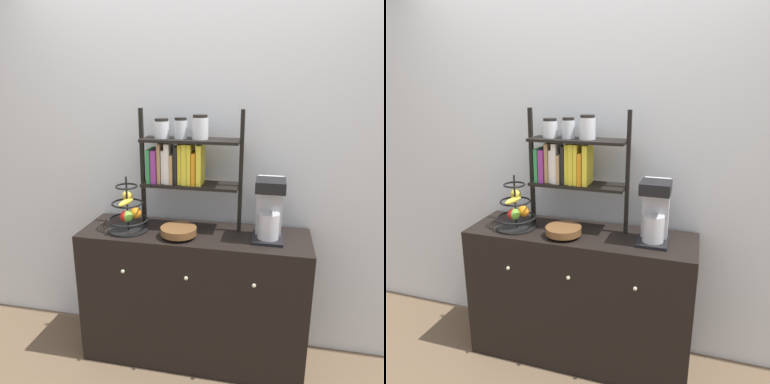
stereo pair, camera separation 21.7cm
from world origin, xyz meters
TOP-DOWN VIEW (x-y plane):
  - ground_plane at (0.00, 0.00)m, footprint 12.00×12.00m
  - wall_back at (0.00, 0.49)m, footprint 7.00×0.05m
  - sideboard at (0.00, 0.22)m, footprint 1.44×0.46m
  - coffee_maker at (0.46, 0.23)m, footprint 0.18×0.22m
  - fruit_stand at (-0.42, 0.17)m, footprint 0.26×0.26m
  - wooden_bowl at (-0.08, 0.14)m, footprint 0.22×0.22m
  - shelf_hutch at (-0.10, 0.31)m, footprint 0.66×0.20m

SIDE VIEW (x-z plane):
  - ground_plane at x=0.00m, z-range 0.00..0.00m
  - sideboard at x=0.00m, z-range 0.00..0.90m
  - wooden_bowl at x=-0.08m, z-range 0.91..0.97m
  - fruit_stand at x=-0.42m, z-range 0.84..1.20m
  - coffee_maker at x=0.46m, z-range 0.90..1.28m
  - wall_back at x=0.00m, z-range 0.00..2.60m
  - shelf_hutch at x=-0.10m, z-range 0.98..1.74m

